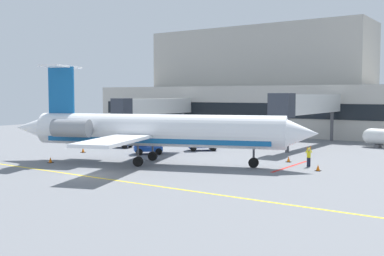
% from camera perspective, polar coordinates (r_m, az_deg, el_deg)
% --- Properties ---
extents(ground, '(120.00, 120.00, 0.11)m').
position_cam_1_polar(ground, '(38.57, -11.91, -5.75)').
color(ground, slate).
extents(terminal_building, '(76.81, 17.62, 18.37)m').
position_cam_1_polar(terminal_building, '(81.84, 11.65, 4.34)').
color(terminal_building, '#B7B2A8').
rests_on(terminal_building, ground).
extents(jet_bridge_west, '(2.40, 17.61, 5.92)m').
position_cam_1_polar(jet_bridge_west, '(73.13, -4.76, 2.58)').
color(jet_bridge_west, silver).
rests_on(jet_bridge_west, ground).
extents(jet_bridge_east, '(2.40, 19.77, 6.62)m').
position_cam_1_polar(jet_bridge_east, '(59.32, 13.97, 2.77)').
color(jet_bridge_east, silver).
rests_on(jet_bridge_east, ground).
extents(regional_jet, '(28.86, 20.90, 9.28)m').
position_cam_1_polar(regional_jet, '(43.94, -4.92, -0.30)').
color(regional_jet, white).
rests_on(regional_jet, ground).
extents(baggage_tug, '(3.44, 3.47, 1.79)m').
position_cam_1_polar(baggage_tug, '(51.28, -5.70, -2.24)').
color(baggage_tug, '#1E4CB2').
rests_on(baggage_tug, ground).
extents(pushback_tractor, '(3.56, 2.59, 1.86)m').
position_cam_1_polar(pushback_tractor, '(58.07, -9.17, -1.51)').
color(pushback_tractor, '#1E4CB2').
rests_on(pushback_tractor, ground).
extents(belt_loader, '(3.48, 3.31, 2.12)m').
position_cam_1_polar(belt_loader, '(54.29, 0.94, -1.74)').
color(belt_loader, '#19389E').
rests_on(belt_loader, ground).
extents(marshaller, '(0.44, 0.79, 1.84)m').
position_cam_1_polar(marshaller, '(43.49, 13.99, -3.37)').
color(marshaller, '#191E33').
rests_on(marshaller, ground).
extents(safety_cone_alpha, '(0.47, 0.47, 0.55)m').
position_cam_1_polar(safety_cone_alpha, '(46.04, 11.65, -3.77)').
color(safety_cone_alpha, orange).
rests_on(safety_cone_alpha, ground).
extents(safety_cone_bravo, '(0.47, 0.47, 0.55)m').
position_cam_1_polar(safety_cone_bravo, '(53.78, -13.10, -2.66)').
color(safety_cone_bravo, orange).
rests_on(safety_cone_bravo, ground).
extents(safety_cone_charlie, '(0.47, 0.47, 0.55)m').
position_cam_1_polar(safety_cone_charlie, '(46.60, -16.82, -3.77)').
color(safety_cone_charlie, orange).
rests_on(safety_cone_charlie, ground).
extents(safety_cone_delta, '(0.47, 0.47, 0.55)m').
position_cam_1_polar(safety_cone_delta, '(41.34, 15.06, -4.72)').
color(safety_cone_delta, orange).
rests_on(safety_cone_delta, ground).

